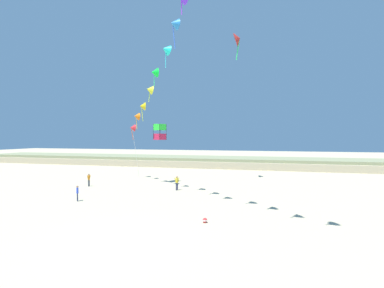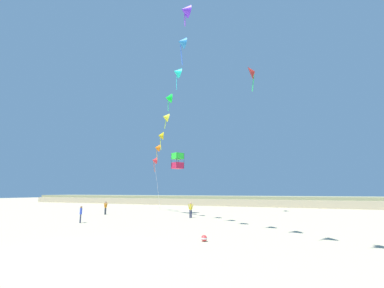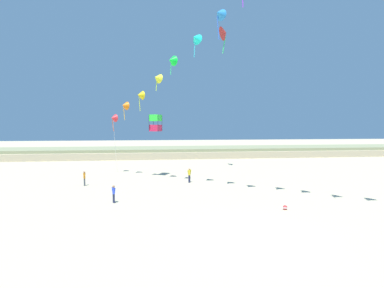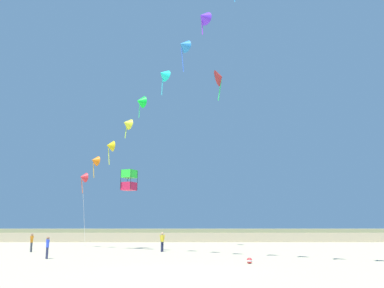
{
  "view_description": "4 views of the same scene",
  "coord_description": "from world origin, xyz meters",
  "px_view_note": "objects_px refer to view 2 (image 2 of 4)",
  "views": [
    {
      "loc": [
        9.46,
        -16.85,
        6.39
      ],
      "look_at": [
        1.05,
        13.22,
        5.63
      ],
      "focal_mm": 28.0,
      "sensor_mm": 36.0,
      "label": 1
    },
    {
      "loc": [
        10.12,
        -10.1,
        2.86
      ],
      "look_at": [
        1.06,
        10.6,
        7.08
      ],
      "focal_mm": 24.0,
      "sensor_mm": 36.0,
      "label": 2
    },
    {
      "loc": [
        -5.86,
        -17.73,
        6.71
      ],
      "look_at": [
        -2.4,
        9.82,
        4.99
      ],
      "focal_mm": 28.0,
      "sensor_mm": 36.0,
      "label": 3
    },
    {
      "loc": [
        0.89,
        -21.3,
        2.21
      ],
      "look_at": [
        0.85,
        10.92,
        8.81
      ],
      "focal_mm": 38.0,
      "sensor_mm": 36.0,
      "label": 4
    }
  ],
  "objects_px": {
    "person_mid_center": "(81,213)",
    "beach_ball": "(204,238)",
    "large_kite_mid_trail": "(178,161)",
    "person_near_left": "(106,207)",
    "person_near_right": "(191,209)",
    "large_kite_low_lead": "(253,72)"
  },
  "relations": [
    {
      "from": "person_mid_center",
      "to": "large_kite_low_lead",
      "type": "distance_m",
      "value": 29.06
    },
    {
      "from": "person_near_left",
      "to": "person_mid_center",
      "type": "xyz_separation_m",
      "value": [
        4.24,
        -8.01,
        -0.05
      ]
    },
    {
      "from": "person_near_left",
      "to": "beach_ball",
      "type": "xyz_separation_m",
      "value": [
        18.09,
        -11.82,
        -0.77
      ]
    },
    {
      "from": "person_mid_center",
      "to": "large_kite_low_lead",
      "type": "relative_size",
      "value": 0.39
    },
    {
      "from": "person_near_right",
      "to": "person_mid_center",
      "type": "height_order",
      "value": "person_near_right"
    },
    {
      "from": "person_mid_center",
      "to": "beach_ball",
      "type": "bearing_deg",
      "value": -15.4
    },
    {
      "from": "person_mid_center",
      "to": "large_kite_mid_trail",
      "type": "relative_size",
      "value": 0.73
    },
    {
      "from": "person_near_right",
      "to": "person_near_left",
      "type": "bearing_deg",
      "value": -178.2
    },
    {
      "from": "person_near_left",
      "to": "person_near_right",
      "type": "xyz_separation_m",
      "value": [
        11.81,
        0.37,
        0.06
      ]
    },
    {
      "from": "large_kite_mid_trail",
      "to": "beach_ball",
      "type": "xyz_separation_m",
      "value": [
        10.16,
        -16.51,
        -6.86
      ]
    },
    {
      "from": "large_kite_low_lead",
      "to": "person_near_left",
      "type": "bearing_deg",
      "value": -153.28
    },
    {
      "from": "large_kite_mid_trail",
      "to": "person_near_right",
      "type": "bearing_deg",
      "value": -48.03
    },
    {
      "from": "person_near_right",
      "to": "beach_ball",
      "type": "relative_size",
      "value": 4.83
    },
    {
      "from": "person_near_left",
      "to": "person_mid_center",
      "type": "distance_m",
      "value": 9.06
    },
    {
      "from": "person_mid_center",
      "to": "beach_ball",
      "type": "height_order",
      "value": "person_mid_center"
    },
    {
      "from": "person_near_right",
      "to": "large_kite_mid_trail",
      "type": "distance_m",
      "value": 8.37
    },
    {
      "from": "large_kite_mid_trail",
      "to": "beach_ball",
      "type": "height_order",
      "value": "large_kite_mid_trail"
    },
    {
      "from": "large_kite_low_lead",
      "to": "beach_ball",
      "type": "bearing_deg",
      "value": -89.5
    },
    {
      "from": "person_near_left",
      "to": "person_mid_center",
      "type": "height_order",
      "value": "person_near_left"
    },
    {
      "from": "large_kite_low_lead",
      "to": "beach_ball",
      "type": "relative_size",
      "value": 11.02
    },
    {
      "from": "person_mid_center",
      "to": "large_kite_low_lead",
      "type": "xyz_separation_m",
      "value": [
        13.67,
        17.03,
        19.17
      ]
    },
    {
      "from": "person_mid_center",
      "to": "beach_ball",
      "type": "xyz_separation_m",
      "value": [
        13.85,
        -3.82,
        -0.72
      ]
    }
  ]
}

